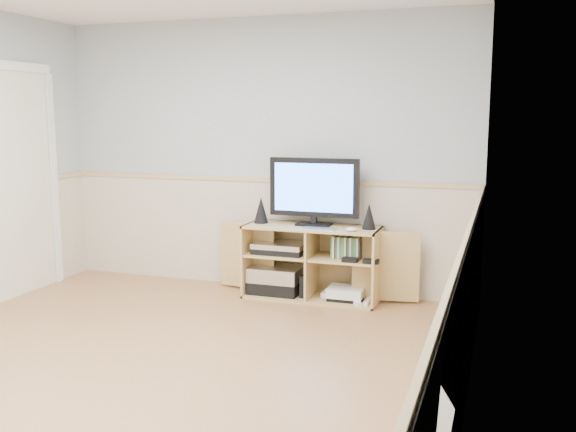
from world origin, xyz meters
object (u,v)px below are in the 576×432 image
(media_cabinet, at_px, (314,260))
(keyboard, at_px, (319,229))
(monitor, at_px, (314,189))
(game_consoles, at_px, (345,294))

(media_cabinet, xyz_separation_m, keyboard, (0.10, -0.19, 0.32))
(monitor, xyz_separation_m, keyboard, (0.10, -0.19, -0.32))
(media_cabinet, height_order, keyboard, keyboard)
(monitor, relative_size, keyboard, 2.85)
(keyboard, xyz_separation_m, game_consoles, (0.21, 0.13, -0.59))
(media_cabinet, relative_size, game_consoles, 4.16)
(monitor, distance_m, game_consoles, 0.95)
(media_cabinet, bearing_deg, monitor, -90.00)
(keyboard, relative_size, game_consoles, 0.63)
(monitor, relative_size, game_consoles, 1.80)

